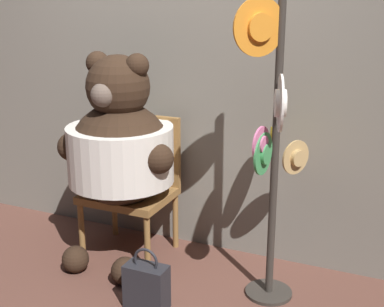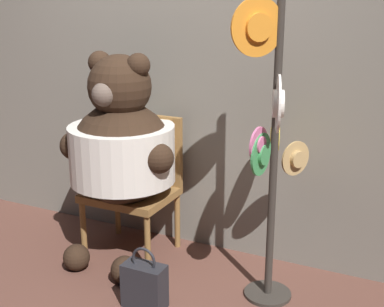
% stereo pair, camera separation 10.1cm
% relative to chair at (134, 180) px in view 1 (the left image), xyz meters
% --- Properties ---
extents(ground_plane, '(14.00, 14.00, 0.00)m').
position_rel_chair_xyz_m(ground_plane, '(0.29, -0.50, -0.50)').
color(ground_plane, brown).
extents(wall_back, '(8.00, 0.10, 2.51)m').
position_rel_chair_xyz_m(wall_back, '(0.29, 0.29, 0.75)').
color(wall_back, slate).
rests_on(wall_back, ground_plane).
extents(chair, '(0.56, 0.47, 0.94)m').
position_rel_chair_xyz_m(chair, '(0.00, 0.00, 0.00)').
color(chair, olive).
rests_on(chair, ground_plane).
extents(teddy_bear, '(0.83, 0.73, 1.39)m').
position_rel_chair_xyz_m(teddy_bear, '(-0.00, -0.16, 0.28)').
color(teddy_bear, black).
rests_on(teddy_bear, ground_plane).
extents(hat_display_rack, '(0.33, 0.60, 1.74)m').
position_rel_chair_xyz_m(hat_display_rack, '(1.02, -0.24, 0.44)').
color(hat_display_rack, '#332D28').
rests_on(hat_display_rack, ground_plane).
extents(handbag_on_ground, '(0.25, 0.13, 0.37)m').
position_rel_chair_xyz_m(handbag_on_ground, '(0.43, -0.63, -0.37)').
color(handbag_on_ground, '#232328').
rests_on(handbag_on_ground, ground_plane).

